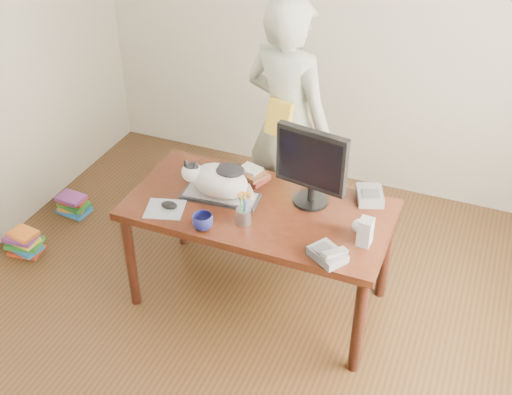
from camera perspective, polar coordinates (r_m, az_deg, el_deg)
The scene contains 18 objects.
room at distance 3.07m, azimuth -3.88°, elevation 2.21°, with size 4.50×4.50×4.50m.
desk at distance 4.01m, azimuth 0.70°, elevation -1.93°, with size 1.60×0.80×0.75m.
keyboard at distance 3.94m, azimuth -3.18°, elevation 0.11°, with size 0.49×0.22×0.03m.
cat at distance 3.87m, azimuth -3.46°, elevation 1.60°, with size 0.46×0.27×0.26m.
monitor at distance 3.75m, azimuth 4.94°, elevation 3.00°, with size 0.45×0.25×0.50m.
pen_cup at distance 3.70m, azimuth -1.10°, elevation -1.51°, with size 0.10×0.10×0.22m.
mousepad at distance 3.88m, azimuth -8.09°, elevation -1.02°, with size 0.27×0.26×0.01m.
mouse at distance 3.87m, azimuth -7.72°, elevation -0.67°, with size 0.12×0.09×0.04m.
coffee_mug at distance 3.68m, azimuth -4.76°, elevation -2.17°, with size 0.12×0.12×0.10m, color #0E0F38.
phone at distance 3.49m, azimuth 6.44°, elevation -5.03°, with size 0.24×0.22×0.09m.
speaker at distance 3.58m, azimuth 9.69°, elevation -3.04°, with size 0.08×0.09×0.17m.
baseball at distance 3.69m, azimuth 9.12°, elevation -2.50°, with size 0.08×0.08×0.08m.
book_stack at distance 4.10m, azimuth -0.38°, elevation 2.08°, with size 0.24×0.22×0.08m.
calculator at distance 3.97m, azimuth 10.09°, elevation 0.18°, with size 0.22×0.25×0.06m.
person at distance 4.39m, azimuth 2.81°, elevation 6.43°, with size 0.67×0.44×1.83m, color silver.
held_book at distance 4.19m, azimuth 2.07°, elevation 7.04°, with size 0.19×0.15×0.24m.
book_pile_a at distance 4.94m, azimuth -19.90°, elevation -3.78°, with size 0.27×0.22×0.18m.
book_pile_b at distance 5.25m, azimuth -15.93°, elevation -0.58°, with size 0.26×0.20×0.15m.
Camera 1 is at (1.17, -2.31, 3.01)m, focal length 45.00 mm.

